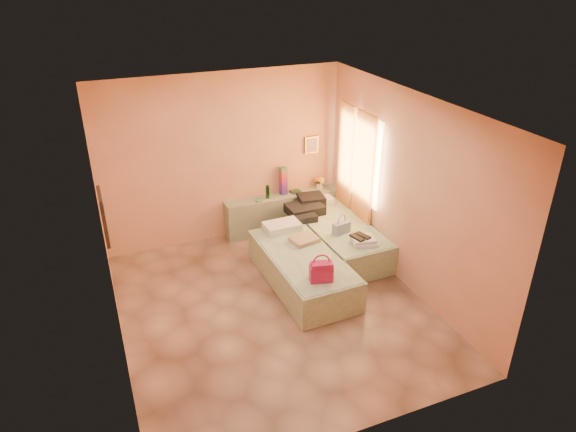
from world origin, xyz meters
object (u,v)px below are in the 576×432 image
(headboard_ledge, at_px, (283,212))
(magenta_handbag, at_px, (321,271))
(blue_handbag, at_px, (341,228))
(bed_left, at_px, (302,269))
(green_book, at_px, (295,191))
(flower_vase, at_px, (320,182))
(bed_right, at_px, (337,237))
(water_bottle, at_px, (268,192))
(towel_stack, at_px, (365,241))

(headboard_ledge, height_order, magenta_handbag, magenta_handbag)
(headboard_ledge, relative_size, magenta_handbag, 6.82)
(headboard_ledge, height_order, blue_handbag, blue_handbag)
(bed_left, xyz_separation_m, green_book, (0.62, 1.75, 0.41))
(headboard_ledge, distance_m, flower_vase, 0.84)
(headboard_ledge, xyz_separation_m, bed_right, (0.52, -1.05, -0.08))
(water_bottle, height_order, green_book, water_bottle)
(headboard_ledge, distance_m, green_book, 0.42)
(water_bottle, distance_m, magenta_handbag, 2.40)
(bed_left, bearing_deg, headboard_ledge, 75.98)
(headboard_ledge, bearing_deg, bed_left, -102.44)
(bed_right, bearing_deg, flower_vase, 78.70)
(bed_left, height_order, blue_handbag, blue_handbag)
(bed_left, bearing_deg, blue_handbag, 22.55)
(headboard_ledge, xyz_separation_m, flower_vase, (0.71, 0.03, 0.45))
(headboard_ledge, height_order, water_bottle, water_bottle)
(bed_right, relative_size, green_book, 11.56)
(bed_left, height_order, bed_right, same)
(headboard_ledge, bearing_deg, water_bottle, -179.77)
(bed_left, distance_m, water_bottle, 1.78)
(headboard_ledge, relative_size, blue_handbag, 7.37)
(water_bottle, height_order, blue_handbag, water_bottle)
(water_bottle, relative_size, blue_handbag, 0.82)
(bed_left, xyz_separation_m, bed_right, (0.90, 0.65, 0.00))
(headboard_ledge, distance_m, water_bottle, 0.52)
(bed_right, distance_m, towel_stack, 0.79)
(green_book, bearing_deg, bed_left, -119.93)
(blue_handbag, bearing_deg, flower_vase, 66.64)
(bed_right, bearing_deg, headboard_ledge, 114.98)
(blue_handbag, distance_m, towel_stack, 0.47)
(headboard_ledge, relative_size, bed_left, 1.02)
(flower_vase, bearing_deg, bed_left, -122.05)
(green_book, distance_m, flower_vase, 0.48)
(magenta_handbag, bearing_deg, green_book, 89.43)
(magenta_handbag, bearing_deg, towel_stack, 46.00)
(headboard_ledge, distance_m, blue_handbag, 1.43)
(flower_vase, bearing_deg, headboard_ledge, -177.26)
(bed_left, relative_size, towel_stack, 5.71)
(bed_left, xyz_separation_m, flower_vase, (1.09, 1.73, 0.53))
(headboard_ledge, height_order, flower_vase, flower_vase)
(headboard_ledge, relative_size, water_bottle, 8.97)
(flower_vase, xyz_separation_m, towel_stack, (-0.11, -1.81, -0.23))
(bed_right, relative_size, water_bottle, 8.75)
(water_bottle, bearing_deg, green_book, 5.24)
(headboard_ledge, distance_m, magenta_handbag, 2.45)
(blue_handbag, bearing_deg, bed_left, -167.89)
(flower_vase, relative_size, magenta_handbag, 0.86)
(water_bottle, distance_m, green_book, 0.54)
(bed_right, bearing_deg, magenta_handbag, -126.58)
(flower_vase, relative_size, blue_handbag, 0.93)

